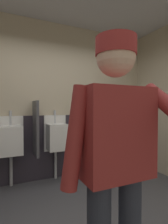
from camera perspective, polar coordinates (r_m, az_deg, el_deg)
The scene contains 7 objects.
wall_back at distance 3.35m, azimuth -11.81°, elevation 3.63°, with size 4.73×0.12×2.84m, color beige.
wainscot_band_back at distance 3.36m, azimuth -11.44°, elevation -10.90°, with size 4.13×0.03×1.15m, color #2D2833.
urinal_left at distance 3.09m, azimuth -22.33°, elevation -8.21°, with size 0.40×0.34×1.24m.
urinal_middle at distance 3.21m, azimuth -8.71°, elevation -7.76°, with size 0.40×0.34×1.24m.
urinal_right at distance 3.49m, azimuth 3.30°, elevation -7.00°, with size 0.40×0.34×1.24m.
privacy_divider_panel at distance 3.04m, azimuth -15.19°, elevation -5.03°, with size 0.04×0.40×0.90m, color #4C4C51.
person at distance 1.09m, azimuth 10.26°, elevation -13.62°, with size 0.64×0.60×1.70m.
Camera 1 is at (-0.75, -1.55, 1.29)m, focal length 28.58 mm.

